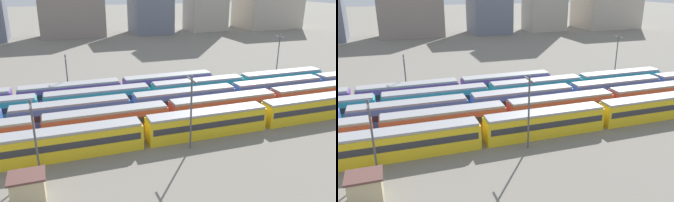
# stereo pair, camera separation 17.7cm
# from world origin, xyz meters

# --- Properties ---
(ground_plane) EXTENTS (600.00, 600.00, 0.00)m
(ground_plane) POSITION_xyz_m (0.00, 10.40, 0.00)
(ground_plane) COLOR slate
(train_track_0) EXTENTS (93.60, 3.06, 3.75)m
(train_track_0) POSITION_xyz_m (27.89, 0.00, 1.90)
(train_track_0) COLOR yellow
(train_track_0) RESTS_ON ground_plane
(train_track_1) EXTENTS (74.70, 3.06, 3.75)m
(train_track_1) POSITION_xyz_m (23.74, 5.20, 1.90)
(train_track_1) COLOR #BC4C38
(train_track_1) RESTS_ON ground_plane
(train_track_2) EXTENTS (112.50, 3.06, 3.75)m
(train_track_2) POSITION_xyz_m (38.03, 10.40, 1.90)
(train_track_2) COLOR #4C70BC
(train_track_2) RESTS_ON ground_plane
(train_track_3) EXTENTS (74.70, 3.06, 3.75)m
(train_track_3) POSITION_xyz_m (23.96, 15.60, 1.90)
(train_track_3) COLOR teal
(train_track_3) RESTS_ON ground_plane
(train_track_4) EXTENTS (55.80, 3.06, 3.75)m
(train_track_4) POSITION_xyz_m (10.28, 20.80, 1.90)
(train_track_4) COLOR #6B429E
(train_track_4) RESTS_ON ground_plane
(catenary_pole_0) EXTENTS (0.24, 3.20, 9.00)m
(catenary_pole_0) POSITION_xyz_m (4.87, -2.83, 5.03)
(catenary_pole_0) COLOR #4C4C51
(catenary_pole_0) RESTS_ON ground_plane
(catenary_pole_1) EXTENTS (0.24, 3.20, 8.54)m
(catenary_pole_1) POSITION_xyz_m (10.02, 23.55, 4.79)
(catenary_pole_1) COLOR #4C4C51
(catenary_pole_1) RESTS_ON ground_plane
(catenary_pole_2) EXTENTS (0.24, 3.20, 10.11)m
(catenary_pole_2) POSITION_xyz_m (23.97, -3.09, 5.60)
(catenary_pole_2) COLOR #4C4C51
(catenary_pole_2) RESTS_ON ground_plane
(catenary_pole_3) EXTENTS (0.24, 3.20, 9.92)m
(catenary_pole_3) POSITION_xyz_m (57.40, 24.06, 5.51)
(catenary_pole_3) COLOR #4C4C51
(catenary_pole_3) RESTS_ON ground_plane
(signal_hut) EXTENTS (3.60, 3.00, 3.04)m
(signal_hut) POSITION_xyz_m (3.98, -8.51, 1.55)
(signal_hut) COLOR #C6B284
(signal_hut) RESTS_ON ground_plane
(distant_building_2) EXTENTS (25.42, 12.88, 28.30)m
(distant_building_2) POSITION_xyz_m (17.17, 104.30, 14.15)
(distant_building_2) COLOR gray
(distant_building_2) RESTS_ON ground_plane
(distant_building_3) EXTENTS (16.43, 17.21, 27.70)m
(distant_building_3) POSITION_xyz_m (50.22, 104.30, 13.85)
(distant_building_3) COLOR slate
(distant_building_3) RESTS_ON ground_plane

